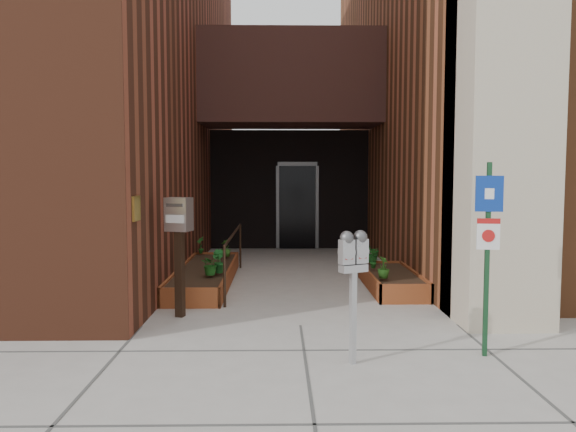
{
  "coord_description": "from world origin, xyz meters",
  "views": [
    {
      "loc": [
        -0.27,
        -6.96,
        1.93
      ],
      "look_at": [
        -0.13,
        1.8,
        1.25
      ],
      "focal_mm": 35.0,
      "sensor_mm": 36.0,
      "label": 1
    }
  ],
  "objects": [
    {
      "name": "shrub_left_d",
      "position": [
        -1.85,
        4.3,
        0.47
      ],
      "size": [
        0.25,
        0.25,
        0.34
      ],
      "primitive_type": "imported",
      "rotation": [
        0.0,
        0.0,
        5.34
      ],
      "color": "#195418",
      "rests_on": "planter_left"
    },
    {
      "name": "handrail",
      "position": [
        -1.05,
        2.65,
        0.75
      ],
      "size": [
        0.04,
        3.34,
        0.9
      ],
      "color": "black",
      "rests_on": "ground"
    },
    {
      "name": "shrub_right_b",
      "position": [
        1.35,
        2.5,
        0.47
      ],
      "size": [
        0.22,
        0.22,
        0.35
      ],
      "primitive_type": "imported",
      "rotation": [
        0.0,
        0.0,
        2.89
      ],
      "color": "#1A5C1B",
      "rests_on": "planter_right"
    },
    {
      "name": "ground",
      "position": [
        0.0,
        0.0,
        0.0
      ],
      "size": [
        80.0,
        80.0,
        0.0
      ],
      "primitive_type": "plane",
      "color": "#9E9991",
      "rests_on": "ground"
    },
    {
      "name": "parking_meter",
      "position": [
        0.47,
        -1.43,
        1.05
      ],
      "size": [
        0.31,
        0.22,
        1.36
      ],
      "color": "#B2B3B5",
      "rests_on": "ground"
    },
    {
      "name": "shrub_left_c",
      "position": [
        -1.3,
        3.87,
        0.47
      ],
      "size": [
        0.27,
        0.27,
        0.34
      ],
      "primitive_type": "imported",
      "rotation": [
        0.0,
        0.0,
        4.08
      ],
      "color": "#2C621C",
      "rests_on": "planter_left"
    },
    {
      "name": "planter_left",
      "position": [
        -1.55,
        2.7,
        0.13
      ],
      "size": [
        0.9,
        3.6,
        0.3
      ],
      "color": "brown",
      "rests_on": "ground"
    },
    {
      "name": "shrub_left_b",
      "position": [
        -1.26,
        2.09,
        0.49
      ],
      "size": [
        0.3,
        0.3,
        0.38
      ],
      "primitive_type": "imported",
      "rotation": [
        0.0,
        0.0,
        2.47
      ],
      "color": "#19581F",
      "rests_on": "planter_left"
    },
    {
      "name": "shrub_left_a",
      "position": [
        -1.36,
        1.91,
        0.48
      ],
      "size": [
        0.45,
        0.45,
        0.35
      ],
      "primitive_type": "imported",
      "rotation": [
        0.0,
        0.0,
        0.91
      ],
      "color": "#1B5D1A",
      "rests_on": "planter_left"
    },
    {
      "name": "architecture",
      "position": [
        -0.18,
        6.89,
        4.98
      ],
      "size": [
        20.0,
        14.6,
        10.0
      ],
      "color": "brown",
      "rests_on": "ground"
    },
    {
      "name": "shrub_right_c",
      "position": [
        1.43,
        3.1,
        0.47
      ],
      "size": [
        0.32,
        0.32,
        0.34
      ],
      "primitive_type": "imported",
      "rotation": [
        0.0,
        0.0,
        4.77
      ],
      "color": "#195A1E",
      "rests_on": "planter_right"
    },
    {
      "name": "sign_post",
      "position": [
        1.9,
        -1.21,
        1.25
      ],
      "size": [
        0.28,
        0.09,
        2.04
      ],
      "color": "#153C20",
      "rests_on": "ground"
    },
    {
      "name": "shrub_right_a",
      "position": [
        1.35,
        1.61,
        0.47
      ],
      "size": [
        0.24,
        0.24,
        0.34
      ],
      "primitive_type": "imported",
      "rotation": [
        0.0,
        0.0,
        1.23
      ],
      "color": "#29631C",
      "rests_on": "planter_right"
    },
    {
      "name": "payment_dropbox",
      "position": [
        -1.6,
        0.47,
        1.15
      ],
      "size": [
        0.37,
        0.32,
        1.6
      ],
      "color": "black",
      "rests_on": "ground"
    },
    {
      "name": "planter_right",
      "position": [
        1.6,
        2.2,
        0.13
      ],
      "size": [
        0.8,
        2.2,
        0.3
      ],
      "color": "brown",
      "rests_on": "ground"
    }
  ]
}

